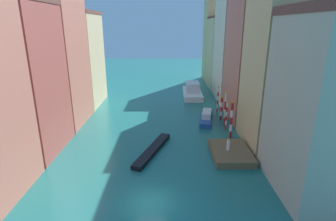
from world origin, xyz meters
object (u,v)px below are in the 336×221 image
(mooring_pole_1, at_px, (227,115))
(motorboat_0, at_px, (207,117))
(person_on_dock, at_px, (229,145))
(mooring_pole_2, at_px, (226,108))
(mooring_pole_3, at_px, (222,108))
(gondola_black, at_px, (153,150))
(waterfront_dock, at_px, (231,153))
(mooring_pole_0, at_px, (232,119))
(mooring_pole_4, at_px, (218,99))
(vaporetto_white, at_px, (193,91))

(mooring_pole_1, height_order, motorboat_0, mooring_pole_1)
(person_on_dock, distance_m, mooring_pole_1, 8.38)
(mooring_pole_2, relative_size, mooring_pole_3, 1.30)
(gondola_black, bearing_deg, mooring_pole_2, 41.08)
(waterfront_dock, relative_size, mooring_pole_2, 1.19)
(mooring_pole_0, relative_size, mooring_pole_4, 1.15)
(gondola_black, bearing_deg, vaporetto_white, 75.04)
(mooring_pole_0, height_order, mooring_pole_4, mooring_pole_0)
(mooring_pole_1, xyz_separation_m, mooring_pole_3, (0.00, 3.75, -0.10))
(mooring_pole_0, bearing_deg, mooring_pole_1, 89.26)
(mooring_pole_4, bearing_deg, motorboat_0, -119.35)
(gondola_black, bearing_deg, waterfront_dock, -6.05)
(mooring_pole_3, bearing_deg, vaporetto_white, 102.12)
(mooring_pole_4, bearing_deg, mooring_pole_1, -91.27)
(waterfront_dock, xyz_separation_m, gondola_black, (-8.91, 0.94, -0.12))
(waterfront_dock, relative_size, mooring_pole_3, 1.54)
(mooring_pole_3, bearing_deg, motorboat_0, -176.73)
(mooring_pole_0, distance_m, mooring_pole_4, 10.97)
(vaporetto_white, bearing_deg, mooring_pole_4, -72.47)
(mooring_pole_2, relative_size, vaporetto_white, 0.52)
(vaporetto_white, bearing_deg, mooring_pole_2, -78.97)
(vaporetto_white, distance_m, motorboat_0, 14.89)
(mooring_pole_1, xyz_separation_m, mooring_pole_4, (0.18, 7.91, 0.11))
(mooring_pole_4, xyz_separation_m, vaporetto_white, (-3.34, 10.57, -1.17))
(vaporetto_white, height_order, gondola_black, vaporetto_white)
(person_on_dock, height_order, mooring_pole_0, mooring_pole_0)
(waterfront_dock, height_order, mooring_pole_0, mooring_pole_0)
(mooring_pole_3, xyz_separation_m, motorboat_0, (-2.23, -0.13, -1.44))
(person_on_dock, xyz_separation_m, mooring_pole_3, (1.46, 11.97, 0.63))
(mooring_pole_2, distance_m, vaporetto_white, 17.20)
(mooring_pole_3, relative_size, mooring_pole_4, 0.90)
(vaporetto_white, relative_size, gondola_black, 1.11)
(mooring_pole_2, bearing_deg, mooring_pole_1, -93.99)
(person_on_dock, xyz_separation_m, mooring_pole_0, (1.42, 5.16, 1.20))
(mooring_pole_3, distance_m, gondola_black, 14.92)
(person_on_dock, distance_m, mooring_pole_0, 5.48)
(person_on_dock, bearing_deg, mooring_pole_3, 83.04)
(mooring_pole_2, bearing_deg, person_on_dock, -99.07)
(vaporetto_white, bearing_deg, mooring_pole_0, -81.75)
(motorboat_0, bearing_deg, mooring_pole_1, -58.37)
(person_on_dock, height_order, mooring_pole_3, mooring_pole_3)
(person_on_dock, height_order, gondola_black, person_on_dock)
(mooring_pole_0, distance_m, mooring_pole_2, 4.72)
(waterfront_dock, distance_m, mooring_pole_1, 8.37)
(mooring_pole_2, height_order, gondola_black, mooring_pole_2)
(motorboat_0, bearing_deg, waterfront_dock, -84.47)
(waterfront_dock, bearing_deg, mooring_pole_4, 85.46)
(mooring_pole_0, bearing_deg, vaporetto_white, 98.25)
(mooring_pole_1, height_order, gondola_black, mooring_pole_1)
(person_on_dock, distance_m, mooring_pole_4, 16.23)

